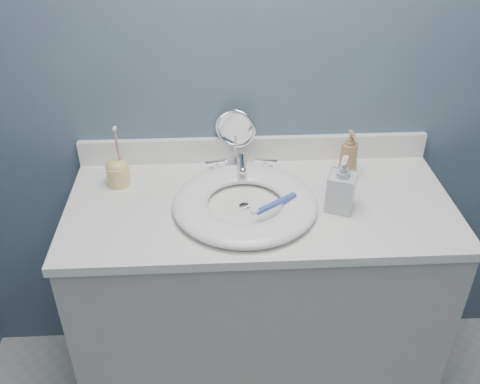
{
  "coord_description": "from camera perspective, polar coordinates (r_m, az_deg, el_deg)",
  "views": [
    {
      "loc": [
        -0.14,
        -0.41,
        1.84
      ],
      "look_at": [
        -0.07,
        0.94,
        0.94
      ],
      "focal_mm": 40.0,
      "sensor_mm": 36.0,
      "label": 1
    }
  ],
  "objects": [
    {
      "name": "backsplash",
      "position": [
        1.89,
        1.51,
        4.61
      ],
      "size": [
        1.22,
        0.02,
        0.09
      ],
      "primitive_type": "cube",
      "color": "white",
      "rests_on": "countertop"
    },
    {
      "name": "drain",
      "position": [
        1.66,
        0.52,
        -1.59
      ],
      "size": [
        0.04,
        0.04,
        0.01
      ],
      "primitive_type": "cylinder",
      "color": "silver",
      "rests_on": "countertop"
    },
    {
      "name": "vanity_cabinet",
      "position": [
        1.99,
        1.87,
        -11.92
      ],
      "size": [
        1.2,
        0.55,
        0.85
      ],
      "primitive_type": "cube",
      "color": "#B6B1A7",
      "rests_on": "ground"
    },
    {
      "name": "faucet",
      "position": [
        1.81,
        0.15,
        2.61
      ],
      "size": [
        0.25,
        0.13,
        0.07
      ],
      "color": "silver",
      "rests_on": "countertop"
    },
    {
      "name": "toothbrush_holder",
      "position": [
        1.79,
        -12.91,
        2.13
      ],
      "size": [
        0.07,
        0.07,
        0.21
      ],
      "rotation": [
        0.0,
        0.0,
        -0.13
      ],
      "color": "#ECD076",
      "rests_on": "countertop"
    },
    {
      "name": "basin",
      "position": [
        1.65,
        0.53,
        -1.17
      ],
      "size": [
        0.45,
        0.45,
        0.04
      ],
      "primitive_type": null,
      "color": "white",
      "rests_on": "countertop"
    },
    {
      "name": "back_wall",
      "position": [
        1.78,
        1.61,
        12.54
      ],
      "size": [
        2.2,
        0.02,
        2.4
      ],
      "primitive_type": "cube",
      "color": "#4A5670",
      "rests_on": "ground"
    },
    {
      "name": "countertop",
      "position": [
        1.7,
        2.14,
        -1.48
      ],
      "size": [
        1.22,
        0.57,
        0.03
      ],
      "primitive_type": "cube",
      "color": "white",
      "rests_on": "vanity_cabinet"
    },
    {
      "name": "makeup_mirror",
      "position": [
        1.83,
        -0.49,
        6.12
      ],
      "size": [
        0.14,
        0.08,
        0.21
      ],
      "rotation": [
        0.0,
        0.0,
        -0.32
      ],
      "color": "silver",
      "rests_on": "countertop"
    },
    {
      "name": "toothbrush_lying",
      "position": [
        1.61,
        3.69,
        -1.3
      ],
      "size": [
        0.15,
        0.11,
        0.02
      ],
      "rotation": [
        0.0,
        0.0,
        0.63
      ],
      "color": "#3555BC",
      "rests_on": "basin"
    },
    {
      "name": "soap_bottle_clear",
      "position": [
        1.64,
        10.83,
        0.87
      ],
      "size": [
        0.11,
        0.11,
        0.18
      ],
      "primitive_type": "imported",
      "rotation": [
        0.0,
        0.0,
        -0.4
      ],
      "color": "silver",
      "rests_on": "countertop"
    },
    {
      "name": "soap_bottle_amber",
      "position": [
        1.82,
        11.55,
        4.02
      ],
      "size": [
        0.07,
        0.07,
        0.17
      ],
      "primitive_type": "imported",
      "rotation": [
        0.0,
        0.0,
        0.13
      ],
      "color": "#A7744B",
      "rests_on": "countertop"
    }
  ]
}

